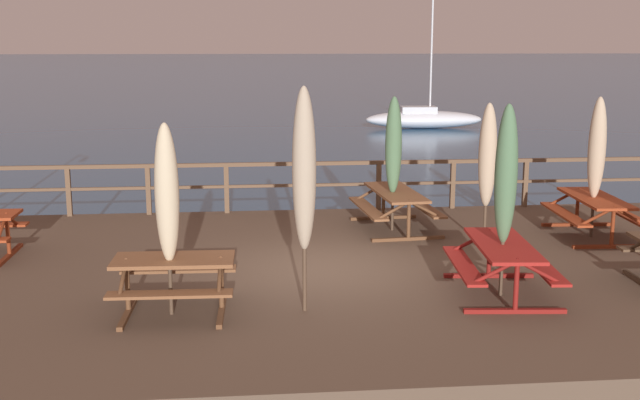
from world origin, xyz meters
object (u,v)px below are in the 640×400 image
patio_umbrella_tall_mid_left (304,171)px  patio_umbrella_short_mid (597,149)px  picnic_table_mid_centre (396,201)px  sailboat_distant (424,118)px  picnic_table_mid_right (595,207)px  picnic_table_mid_left (174,274)px  patio_umbrella_tall_back_right (167,194)px  patio_umbrella_short_back (506,175)px  patio_umbrella_tall_mid_right (394,146)px  picnic_table_front_left (502,257)px  patio_umbrella_tall_back_left (488,156)px

patio_umbrella_tall_mid_left → patio_umbrella_short_mid: patio_umbrella_tall_mid_left is taller
picnic_table_mid_centre → sailboat_distant: sailboat_distant is taller
picnic_table_mid_right → sailboat_distant: (2.68, 25.71, -0.79)m
picnic_table_mid_left → picnic_table_mid_right: size_ratio=0.77×
sailboat_distant → patio_umbrella_tall_back_right: bearing=-109.3°
picnic_table_mid_right → patio_umbrella_tall_back_right: 8.46m
patio_umbrella_short_back → picnic_table_mid_centre: bearing=100.1°
patio_umbrella_short_back → patio_umbrella_short_mid: bearing=48.6°
patio_umbrella_short_back → patio_umbrella_tall_mid_left: 2.92m
patio_umbrella_tall_mid_right → patio_umbrella_short_mid: bearing=-13.7°
picnic_table_mid_left → patio_umbrella_tall_back_right: 1.11m
picnic_table_front_left → patio_umbrella_tall_mid_right: (-0.84, 4.06, 1.10)m
picnic_table_mid_left → picnic_table_mid_right: (7.53, 3.52, 0.01)m
picnic_table_front_left → patio_umbrella_short_mid: patio_umbrella_short_mid is taller
sailboat_distant → picnic_table_front_left: bearing=-100.8°
picnic_table_mid_right → patio_umbrella_short_back: patio_umbrella_short_back is taller
patio_umbrella_tall_back_right → patio_umbrella_short_back: bearing=4.3°
picnic_table_mid_right → patio_umbrella_tall_mid_right: 3.96m
patio_umbrella_tall_mid_right → patio_umbrella_tall_back_left: (1.44, -1.33, -0.02)m
patio_umbrella_tall_back_right → patio_umbrella_tall_mid_right: (3.88, 4.46, 0.01)m
picnic_table_mid_right → patio_umbrella_tall_back_left: (-2.26, -0.46, 1.08)m
patio_umbrella_short_back → patio_umbrella_short_mid: size_ratio=1.05×
patio_umbrella_short_back → patio_umbrella_tall_back_left: size_ratio=1.08×
picnic_table_front_left → patio_umbrella_tall_back_left: patio_umbrella_tall_back_left is taller
picnic_table_mid_left → patio_umbrella_tall_mid_right: size_ratio=0.63×
patio_umbrella_tall_mid_right → picnic_table_front_left: bearing=-78.3°
picnic_table_mid_centre → sailboat_distant: size_ratio=0.30×
picnic_table_mid_left → sailboat_distant: size_ratio=0.21×
picnic_table_front_left → picnic_table_mid_right: (2.86, 3.19, 0.00)m
picnic_table_mid_right → patio_umbrella_short_mid: patio_umbrella_short_mid is taller
picnic_table_mid_centre → patio_umbrella_tall_mid_right: size_ratio=0.87×
picnic_table_front_left → patio_umbrella_short_mid: size_ratio=0.80×
picnic_table_mid_left → picnic_table_front_left: same height
picnic_table_mid_right → patio_umbrella_tall_back_right: patio_umbrella_tall_back_right is taller
patio_umbrella_tall_back_right → patio_umbrella_tall_back_left: 6.17m
patio_umbrella_short_mid → sailboat_distant: 25.94m
picnic_table_mid_centre → picnic_table_front_left: bearing=-79.5°
picnic_table_front_left → sailboat_distant: bearing=79.2°
picnic_table_mid_right → patio_umbrella_tall_back_left: bearing=-168.5°
picnic_table_front_left → patio_umbrella_short_mid: bearing=48.4°
patio_umbrella_tall_back_right → patio_umbrella_tall_mid_left: patio_umbrella_tall_mid_left is taller
patio_umbrella_short_mid → patio_umbrella_tall_back_left: size_ratio=1.02×
patio_umbrella_tall_mid_left → patio_umbrella_tall_back_left: 4.73m
picnic_table_mid_right → patio_umbrella_tall_back_left: size_ratio=0.84×
patio_umbrella_tall_mid_left → patio_umbrella_tall_mid_right: (2.07, 4.50, -0.29)m
patio_umbrella_tall_back_right → sailboat_distant: (10.26, 29.30, -1.88)m
patio_umbrella_tall_back_left → patio_umbrella_tall_back_right: bearing=-149.5°
patio_umbrella_tall_mid_left → sailboat_distant: 30.60m
picnic_table_mid_centre → patio_umbrella_short_mid: size_ratio=0.86×
picnic_table_front_left → patio_umbrella_tall_back_right: 4.86m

